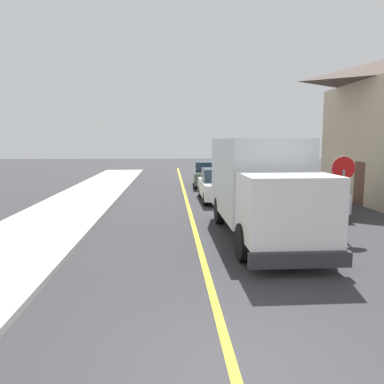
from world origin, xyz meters
TOP-DOWN VIEW (x-y plane):
  - ground_plane at (0.00, 0.00)m, footprint 120.00×120.00m
  - centre_line_yellow at (0.00, 10.00)m, footprint 0.16×56.00m
  - box_truck at (2.07, 7.48)m, footprint 2.48×7.21m
  - parked_car_near at (1.64, 14.92)m, footprint 1.81×4.40m
  - parked_car_mid at (1.67, 21.09)m, footprint 2.01×4.48m
  - parked_van_across at (5.20, 11.62)m, footprint 1.91×4.44m
  - stop_sign at (4.70, 7.22)m, footprint 0.80×0.10m

SIDE VIEW (x-z plane):
  - ground_plane at x=0.00m, z-range 0.00..0.00m
  - centre_line_yellow at x=0.00m, z-range 0.00..0.01m
  - parked_car_near at x=1.64m, z-range -0.04..1.63m
  - parked_car_mid at x=1.67m, z-range -0.04..1.63m
  - parked_van_across at x=5.20m, z-range -0.04..1.63m
  - box_truck at x=2.07m, z-range 0.17..3.37m
  - stop_sign at x=4.70m, z-range 0.53..3.18m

